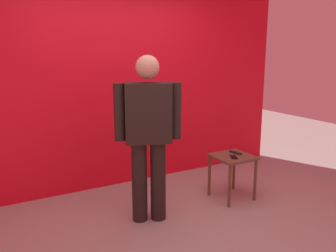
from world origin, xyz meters
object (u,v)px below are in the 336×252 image
standing_person (148,131)px  side_table (232,163)px  tv_remote (236,153)px  cell_phone (234,157)px

standing_person → side_table: size_ratio=3.20×
standing_person → tv_remote: (1.21, 0.05, -0.42)m
standing_person → side_table: (1.12, 0.00, -0.53)m
cell_phone → tv_remote: bearing=69.7°
side_table → standing_person: bearing=-179.9°
standing_person → tv_remote: size_ratio=10.16×
standing_person → cell_phone: 1.16m
standing_person → cell_phone: standing_person is taller
standing_person → cell_phone: size_ratio=11.99×
standing_person → tv_remote: standing_person is taller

